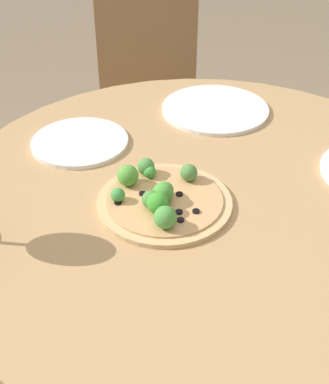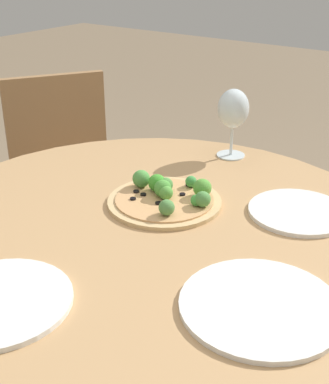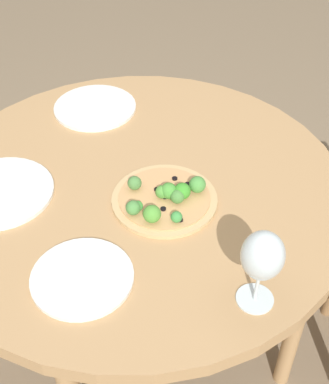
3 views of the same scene
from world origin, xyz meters
TOP-DOWN VIEW (x-y plane):
  - ground_plane at (0.00, 0.00)m, footprint 12.00×12.00m
  - dining_table at (0.00, 0.00)m, footprint 1.09×1.09m
  - pizza at (0.10, 0.03)m, footprint 0.27×0.27m
  - wine_glass at (0.45, 0.05)m, footprint 0.09×0.09m
  - plate_near at (0.23, -0.24)m, footprint 0.22×0.22m
  - plate_far at (-0.12, -0.33)m, footprint 0.27×0.27m
  - plate_side at (-0.37, 0.04)m, footprint 0.25×0.25m

SIDE VIEW (x-z plane):
  - ground_plane at x=0.00m, z-range 0.00..0.00m
  - dining_table at x=0.00m, z-range 0.30..1.05m
  - plate_near at x=0.23m, z-range 0.74..0.75m
  - plate_far at x=-0.12m, z-range 0.74..0.75m
  - plate_side at x=-0.37m, z-range 0.74..0.75m
  - pizza at x=0.10m, z-range 0.73..0.79m
  - wine_glass at x=0.45m, z-range 0.78..0.97m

